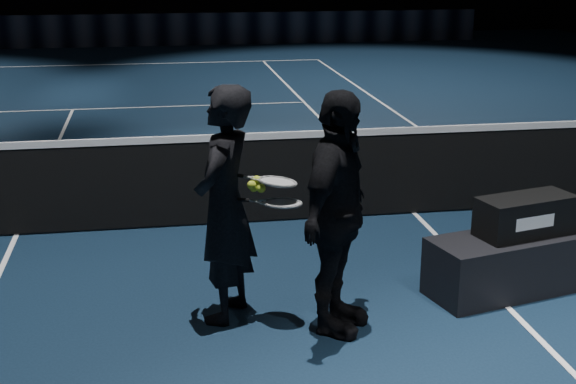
% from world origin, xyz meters
% --- Properties ---
extents(floor, '(36.00, 36.00, 0.00)m').
position_xyz_m(floor, '(0.00, 0.00, 0.00)').
color(floor, black).
rests_on(floor, ground).
extents(court_lines, '(10.98, 23.78, 0.01)m').
position_xyz_m(court_lines, '(0.00, 0.00, 0.00)').
color(court_lines, white).
rests_on(court_lines, floor).
extents(net_mesh, '(12.80, 0.02, 0.86)m').
position_xyz_m(net_mesh, '(0.00, 0.00, 0.45)').
color(net_mesh, black).
rests_on(net_mesh, floor).
extents(net_tape, '(12.80, 0.03, 0.07)m').
position_xyz_m(net_tape, '(0.00, 0.00, 0.92)').
color(net_tape, white).
rests_on(net_tape, net_mesh).
extents(sponsor_backdrop, '(22.00, 0.15, 0.90)m').
position_xyz_m(sponsor_backdrop, '(0.00, 15.50, 0.45)').
color(sponsor_backdrop, black).
rests_on(sponsor_backdrop, floor).
extents(player_bench, '(1.70, 0.91, 0.48)m').
position_xyz_m(player_bench, '(4.36, -2.03, 0.24)').
color(player_bench, black).
rests_on(player_bench, floor).
extents(racket_bag, '(0.87, 0.53, 0.32)m').
position_xyz_m(racket_bag, '(4.36, -2.03, 0.65)').
color(racket_bag, black).
rests_on(racket_bag, player_bench).
extents(bag_signature, '(0.37, 0.09, 0.11)m').
position_xyz_m(bag_signature, '(4.36, -2.20, 0.65)').
color(bag_signature, white).
rests_on(bag_signature, racket_bag).
extents(player_a, '(0.68, 0.78, 1.81)m').
position_xyz_m(player_a, '(1.89, -2.14, 0.90)').
color(player_a, black).
rests_on(player_a, floor).
extents(player_b, '(0.93, 1.13, 1.81)m').
position_xyz_m(player_b, '(2.67, -2.49, 0.90)').
color(player_b, black).
rests_on(player_b, floor).
extents(racket_lower, '(0.71, 0.48, 0.03)m').
position_xyz_m(racket_lower, '(2.31, -2.32, 0.96)').
color(racket_lower, black).
rests_on(racket_lower, player_a).
extents(racket_upper, '(0.71, 0.44, 0.10)m').
position_xyz_m(racket_upper, '(2.28, -2.27, 1.11)').
color(racket_upper, black).
rests_on(racket_upper, player_b).
extents(tennis_balls, '(0.12, 0.10, 0.12)m').
position_xyz_m(tennis_balls, '(2.13, -2.24, 1.07)').
color(tennis_balls, '#B2C329').
rests_on(tennis_balls, racket_upper).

